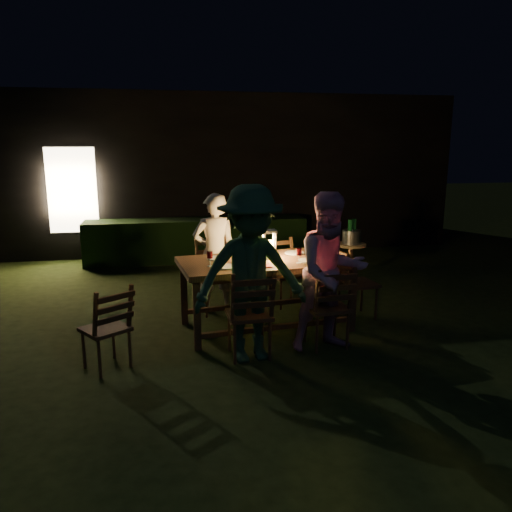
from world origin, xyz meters
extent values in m
plane|color=black|center=(0.00, 0.00, 0.00)|extent=(40.00, 40.00, 0.00)
cube|color=black|center=(0.00, 6.20, 1.60)|extent=(10.00, 4.00, 3.20)
cube|color=#FFE5B2|center=(-2.80, 4.21, 1.35)|extent=(0.90, 0.06, 1.60)
cube|color=black|center=(-0.50, 3.75, 0.40)|extent=(4.20, 0.70, 0.80)
cube|color=#432916|center=(0.06, -0.09, 0.82)|extent=(2.17, 1.26, 0.07)
cube|color=#432916|center=(-0.82, -0.62, 0.38)|extent=(0.08, 0.08, 0.76)
cube|color=#432916|center=(-0.92, 0.22, 0.38)|extent=(0.08, 0.08, 0.76)
cube|color=#432916|center=(1.05, -0.40, 0.38)|extent=(0.08, 0.08, 0.76)
cube|color=#432916|center=(0.95, 0.44, 0.38)|extent=(0.08, 0.08, 0.76)
cube|color=#432916|center=(-0.30, -0.88, 0.46)|extent=(0.46, 0.44, 0.04)
cube|color=#432916|center=(-0.29, -1.08, 0.75)|extent=(0.45, 0.16, 0.53)
cube|color=#432916|center=(0.60, -0.78, 0.45)|extent=(0.47, 0.45, 0.04)
cube|color=#432916|center=(0.61, -0.97, 0.73)|extent=(0.45, 0.18, 0.52)
cube|color=#432916|center=(-0.47, 0.60, 0.47)|extent=(0.52, 0.50, 0.04)
cube|color=#432916|center=(-0.51, 0.80, 0.76)|extent=(0.47, 0.22, 0.54)
cube|color=#432916|center=(0.52, 0.72, 0.43)|extent=(0.51, 0.50, 0.04)
cube|color=#432916|center=(0.47, 0.90, 0.70)|extent=(0.44, 0.24, 0.50)
cube|color=#432916|center=(1.30, 0.06, 0.45)|extent=(0.47, 0.49, 0.04)
cube|color=#432916|center=(1.11, 0.04, 0.73)|extent=(0.20, 0.46, 0.52)
cube|color=#432916|center=(-1.76, -0.91, 0.42)|extent=(0.56, 0.55, 0.04)
cube|color=#432916|center=(-1.65, -1.05, 0.68)|extent=(0.41, 0.35, 0.48)
imported|color=beige|center=(-0.48, 0.67, 0.80)|extent=(0.62, 0.45, 1.60)
imported|color=#E89FC3|center=(0.60, -0.85, 0.87)|extent=(0.91, 0.75, 1.73)
imported|color=#2D5B38|center=(-0.29, -0.95, 0.92)|extent=(1.25, 0.81, 1.83)
cube|color=white|center=(0.10, -0.03, 0.87)|extent=(0.15, 0.15, 0.03)
cube|color=white|center=(0.10, -0.03, 1.19)|extent=(0.16, 0.16, 0.03)
cylinder|color=#FF9E3F|center=(0.10, -0.03, 0.99)|extent=(0.09, 0.09, 0.18)
cylinder|color=white|center=(-0.51, 0.07, 0.87)|extent=(0.25, 0.25, 0.01)
cylinder|color=white|center=(-0.46, -0.37, 0.87)|extent=(0.25, 0.25, 0.01)
cylinder|color=white|center=(0.48, 0.18, 0.87)|extent=(0.25, 0.25, 0.01)
cylinder|color=white|center=(0.53, -0.25, 0.87)|extent=(0.25, 0.25, 0.01)
cylinder|color=#0F471E|center=(-0.19, -0.12, 1.00)|extent=(0.07, 0.07, 0.28)
cube|color=red|center=(-0.05, -0.42, 0.86)|extent=(0.18, 0.14, 0.01)
cube|color=red|center=(0.64, -0.32, 0.86)|extent=(0.18, 0.14, 0.01)
cube|color=black|center=(-0.52, -0.46, 0.86)|extent=(0.14, 0.07, 0.01)
cylinder|color=olive|center=(1.83, 1.65, 0.63)|extent=(0.48, 0.48, 0.04)
cylinder|color=olive|center=(1.83, 1.65, 0.31)|extent=(0.06, 0.06, 0.63)
cylinder|color=#A5A8AD|center=(1.83, 1.65, 0.75)|extent=(0.30, 0.30, 0.22)
cylinder|color=#0F471E|center=(1.78, 1.61, 0.80)|extent=(0.07, 0.07, 0.32)
cylinder|color=#0F471E|center=(1.88, 1.69, 0.80)|extent=(0.07, 0.07, 0.32)
camera|label=1|loc=(-1.16, -5.78, 2.22)|focal=35.00mm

